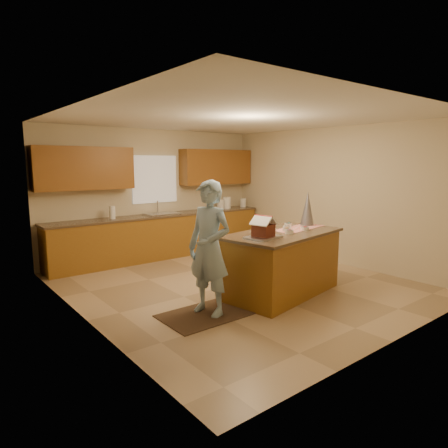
{
  "coord_description": "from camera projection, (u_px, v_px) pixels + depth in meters",
  "views": [
    {
      "loc": [
        -4.11,
        -4.85,
        2.01
      ],
      "look_at": [
        -0.1,
        0.2,
        1.0
      ],
      "focal_mm": 31.62,
      "sensor_mm": 36.0,
      "label": 1
    }
  ],
  "objects": [
    {
      "name": "faucet",
      "position": [
        157.0,
        207.0,
        8.46
      ],
      "size": [
        0.03,
        0.03,
        0.28
      ],
      "primitive_type": "cylinder",
      "color": "silver",
      "rests_on": "back_counter_top"
    },
    {
      "name": "rug",
      "position": [
        207.0,
        314.0,
        5.26
      ],
      "size": [
        1.21,
        0.79,
        0.01
      ],
      "primitive_type": "cube",
      "color": "black",
      "rests_on": "floor"
    },
    {
      "name": "stone_accent",
      "position": [
        109.0,
        234.0,
        4.25
      ],
      "size": [
        0.0,
        2.5,
        2.5
      ],
      "primitive_type": "plane",
      "rotation": [
        1.57,
        0.0,
        1.57
      ],
      "color": "gray",
      "rests_on": "wall_left"
    },
    {
      "name": "cookbook",
      "position": [
        267.0,
        222.0,
        6.33
      ],
      "size": [
        0.26,
        0.22,
        0.1
      ],
      "primitive_type": "cube",
      "rotation": [
        -1.13,
        0.0,
        0.18
      ],
      "color": "white",
      "rests_on": "island_top"
    },
    {
      "name": "floor",
      "position": [
        236.0,
        284.0,
        6.59
      ],
      "size": [
        5.5,
        5.5,
        0.0
      ],
      "primitive_type": "plane",
      "color": "tan",
      "rests_on": "ground"
    },
    {
      "name": "back_counter_top",
      "position": [
        162.0,
        215.0,
        8.35
      ],
      "size": [
        4.85,
        0.63,
        0.04
      ],
      "primitive_type": "cube",
      "color": "brown",
      "rests_on": "back_counter_base"
    },
    {
      "name": "baking_tray",
      "position": [
        263.0,
        237.0,
        5.51
      ],
      "size": [
        0.54,
        0.44,
        0.03
      ],
      "primitive_type": "cube",
      "rotation": [
        0.0,
        0.0,
        0.18
      ],
      "color": "silver",
      "rests_on": "island_top"
    },
    {
      "name": "canister_a",
      "position": [
        221.0,
        204.0,
        9.3
      ],
      "size": [
        0.17,
        0.17,
        0.23
      ],
      "primitive_type": "cylinder",
      "color": "white",
      "rests_on": "back_counter_top"
    },
    {
      "name": "sink",
      "position": [
        162.0,
        216.0,
        8.35
      ],
      "size": [
        0.7,
        0.45,
        0.12
      ],
      "primitive_type": "cube",
      "color": "silver",
      "rests_on": "back_counter_top"
    },
    {
      "name": "tinsel_tree",
      "position": [
        307.0,
        208.0,
        6.57
      ],
      "size": [
        0.27,
        0.27,
        0.58
      ],
      "primitive_type": "cone",
      "rotation": [
        0.0,
        0.0,
        0.18
      ],
      "color": "#A9A8B4",
      "rests_on": "island_top"
    },
    {
      "name": "upper_cabinet_left",
      "position": [
        84.0,
        168.0,
        7.33
      ],
      "size": [
        1.85,
        0.35,
        0.8
      ],
      "primitive_type": "cube",
      "color": "brown",
      "rests_on": "wall_back"
    },
    {
      "name": "back_counter_base",
      "position": [
        162.0,
        237.0,
        8.42
      ],
      "size": [
        4.8,
        0.6,
        0.88
      ],
      "primitive_type": "cube",
      "color": "brown",
      "rests_on": "floor"
    },
    {
      "name": "wall_left",
      "position": [
        81.0,
        217.0,
        4.85
      ],
      "size": [
        5.5,
        5.5,
        0.0
      ],
      "primitive_type": "plane",
      "color": "beige",
      "rests_on": "floor"
    },
    {
      "name": "table_runner",
      "position": [
        299.0,
        228.0,
        6.32
      ],
      "size": [
        1.1,
        0.56,
        0.01
      ],
      "primitive_type": "cube",
      "rotation": [
        0.0,
        0.0,
        0.18
      ],
      "color": "red",
      "rests_on": "island_top"
    },
    {
      "name": "ceiling",
      "position": [
        237.0,
        118.0,
        6.17
      ],
      "size": [
        5.5,
        5.5,
        0.0
      ],
      "primitive_type": "plane",
      "color": "silver",
      "rests_on": "floor"
    },
    {
      "name": "wall_right",
      "position": [
        331.0,
        196.0,
        7.91
      ],
      "size": [
        5.5,
        5.5,
        0.0
      ],
      "primitive_type": "plane",
      "color": "beige",
      "rests_on": "floor"
    },
    {
      "name": "window_curtain",
      "position": [
        155.0,
        179.0,
        8.44
      ],
      "size": [
        1.05,
        0.03,
        1.0
      ],
      "primitive_type": "cube",
      "color": "white",
      "rests_on": "wall_back"
    },
    {
      "name": "island_top",
      "position": [
        283.0,
        234.0,
        5.98
      ],
      "size": [
        2.12,
        1.36,
        0.04
      ],
      "primitive_type": "cube",
      "rotation": [
        0.0,
        0.0,
        0.18
      ],
      "color": "brown",
      "rests_on": "island_base"
    },
    {
      "name": "island_base",
      "position": [
        282.0,
        264.0,
        6.05
      ],
      "size": [
        2.02,
        1.26,
        0.92
      ],
      "primitive_type": "cube",
      "rotation": [
        0.0,
        0.0,
        0.18
      ],
      "color": "brown",
      "rests_on": "floor"
    },
    {
      "name": "canister_b",
      "position": [
        227.0,
        203.0,
        9.41
      ],
      "size": [
        0.19,
        0.19,
        0.27
      ],
      "primitive_type": "cylinder",
      "color": "white",
      "rests_on": "back_counter_top"
    },
    {
      "name": "boy",
      "position": [
        209.0,
        248.0,
        5.16
      ],
      "size": [
        0.58,
        0.74,
        1.78
      ],
      "primitive_type": "imported",
      "rotation": [
        0.0,
        0.0,
        -1.31
      ],
      "color": "#99BFDA",
      "rests_on": "rug"
    },
    {
      "name": "upper_cabinet_right",
      "position": [
        216.0,
        167.0,
        9.24
      ],
      "size": [
        1.85,
        0.35,
        0.8
      ],
      "primitive_type": "cube",
      "color": "brown",
      "rests_on": "wall_back"
    },
    {
      "name": "gingerbread_house",
      "position": [
        263.0,
        228.0,
        5.49
      ],
      "size": [
        0.33,
        0.34,
        0.3
      ],
      "color": "#5B2418",
      "rests_on": "baking_tray"
    },
    {
      "name": "canister_c",
      "position": [
        243.0,
        203.0,
        9.73
      ],
      "size": [
        0.15,
        0.15,
        0.21
      ],
      "primitive_type": "cylinder",
      "color": "white",
      "rests_on": "back_counter_top"
    },
    {
      "name": "paper_towel",
      "position": [
        112.0,
        213.0,
        7.65
      ],
      "size": [
        0.12,
        0.12,
        0.25
      ],
      "primitive_type": "cylinder",
      "color": "white",
      "rests_on": "back_counter_top"
    },
    {
      "name": "wall_front",
      "position": [
        401.0,
        224.0,
        4.25
      ],
      "size": [
        5.5,
        5.5,
        0.0
      ],
      "primitive_type": "plane",
      "color": "beige",
      "rests_on": "floor"
    },
    {
      "name": "candy_bowls",
      "position": [
        285.0,
        229.0,
        6.12
      ],
      "size": [
        0.68,
        0.59,
        0.06
      ],
      "color": "pink",
      "rests_on": "island_top"
    },
    {
      "name": "wall_back",
      "position": [
        154.0,
        193.0,
        8.51
      ],
      "size": [
        5.5,
        5.5,
        0.0
      ],
      "primitive_type": "plane",
      "color": "beige",
      "rests_on": "floor"
    }
  ]
}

